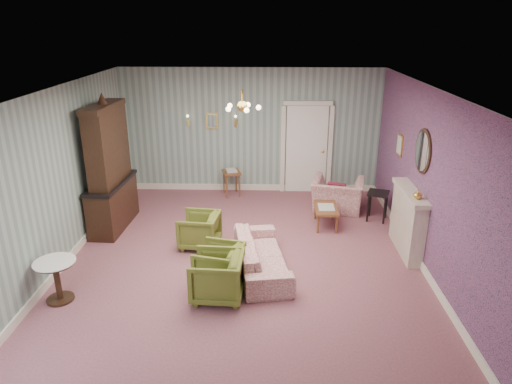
{
  "coord_description": "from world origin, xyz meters",
  "views": [
    {
      "loc": [
        0.4,
        -7.08,
        3.9
      ],
      "look_at": [
        0.2,
        0.4,
        1.1
      ],
      "focal_mm": 32.49,
      "sensor_mm": 36.0,
      "label": 1
    }
  ],
  "objects_px": {
    "wingback_chair": "(338,190)",
    "pedestal_table": "(57,281)",
    "sofa_chintz": "(261,250)",
    "fireplace": "(408,221)",
    "olive_chair_a": "(217,275)",
    "coffee_table": "(326,216)",
    "olive_chair_c": "(199,228)",
    "olive_chair_b": "(219,263)",
    "side_table_black": "(377,206)",
    "dresser": "(108,164)"
  },
  "relations": [
    {
      "from": "wingback_chair",
      "to": "pedestal_table",
      "type": "bearing_deg",
      "value": 51.59
    },
    {
      "from": "sofa_chintz",
      "to": "fireplace",
      "type": "xyz_separation_m",
      "value": [
        2.55,
        0.75,
        0.21
      ]
    },
    {
      "from": "olive_chair_a",
      "to": "coffee_table",
      "type": "distance_m",
      "value": 3.22
    },
    {
      "from": "olive_chair_a",
      "to": "olive_chair_c",
      "type": "relative_size",
      "value": 1.09
    },
    {
      "from": "olive_chair_c",
      "to": "wingback_chair",
      "type": "relative_size",
      "value": 0.66
    },
    {
      "from": "olive_chair_a",
      "to": "olive_chair_b",
      "type": "relative_size",
      "value": 1.09
    },
    {
      "from": "pedestal_table",
      "to": "wingback_chair",
      "type": "bearing_deg",
      "value": 38.22
    },
    {
      "from": "coffee_table",
      "to": "pedestal_table",
      "type": "xyz_separation_m",
      "value": [
        -4.21,
        -2.73,
        0.12
      ]
    },
    {
      "from": "olive_chair_a",
      "to": "pedestal_table",
      "type": "xyz_separation_m",
      "value": [
        -2.32,
        -0.14,
        -0.06
      ]
    },
    {
      "from": "fireplace",
      "to": "side_table_black",
      "type": "xyz_separation_m",
      "value": [
        -0.21,
        1.36,
        -0.27
      ]
    },
    {
      "from": "wingback_chair",
      "to": "sofa_chintz",
      "type": "bearing_deg",
      "value": 72.11
    },
    {
      "from": "olive_chair_b",
      "to": "sofa_chintz",
      "type": "relative_size",
      "value": 0.37
    },
    {
      "from": "olive_chair_a",
      "to": "dresser",
      "type": "distance_m",
      "value": 3.51
    },
    {
      "from": "fireplace",
      "to": "olive_chair_c",
      "type": "bearing_deg",
      "value": 178.49
    },
    {
      "from": "side_table_black",
      "to": "pedestal_table",
      "type": "height_order",
      "value": "pedestal_table"
    },
    {
      "from": "coffee_table",
      "to": "olive_chair_c",
      "type": "bearing_deg",
      "value": -158.61
    },
    {
      "from": "olive_chair_a",
      "to": "sofa_chintz",
      "type": "bearing_deg",
      "value": 144.83
    },
    {
      "from": "olive_chair_a",
      "to": "pedestal_table",
      "type": "height_order",
      "value": "olive_chair_a"
    },
    {
      "from": "wingback_chair",
      "to": "side_table_black",
      "type": "distance_m",
      "value": 0.92
    },
    {
      "from": "sofa_chintz",
      "to": "dresser",
      "type": "distance_m",
      "value": 3.52
    },
    {
      "from": "olive_chair_b",
      "to": "coffee_table",
      "type": "bearing_deg",
      "value": 152.61
    },
    {
      "from": "coffee_table",
      "to": "side_table_black",
      "type": "bearing_deg",
      "value": 16.6
    },
    {
      "from": "olive_chair_c",
      "to": "fireplace",
      "type": "height_order",
      "value": "fireplace"
    },
    {
      "from": "olive_chair_a",
      "to": "olive_chair_c",
      "type": "xyz_separation_m",
      "value": [
        -0.5,
        1.65,
        -0.03
      ]
    },
    {
      "from": "olive_chair_a",
      "to": "fireplace",
      "type": "bearing_deg",
      "value": 119.15
    },
    {
      "from": "dresser",
      "to": "coffee_table",
      "type": "xyz_separation_m",
      "value": [
        4.21,
        0.12,
        -1.09
      ]
    },
    {
      "from": "sofa_chintz",
      "to": "side_table_black",
      "type": "xyz_separation_m",
      "value": [
        2.34,
        2.11,
        -0.06
      ]
    },
    {
      "from": "olive_chair_c",
      "to": "coffee_table",
      "type": "bearing_deg",
      "value": 118.07
    },
    {
      "from": "side_table_black",
      "to": "sofa_chintz",
      "type": "bearing_deg",
      "value": -138.04
    },
    {
      "from": "sofa_chintz",
      "to": "fireplace",
      "type": "bearing_deg",
      "value": -83.08
    },
    {
      "from": "olive_chair_b",
      "to": "sofa_chintz",
      "type": "bearing_deg",
      "value": 135.91
    },
    {
      "from": "olive_chair_c",
      "to": "sofa_chintz",
      "type": "distance_m",
      "value": 1.42
    },
    {
      "from": "olive_chair_b",
      "to": "wingback_chair",
      "type": "height_order",
      "value": "wingback_chair"
    },
    {
      "from": "side_table_black",
      "to": "pedestal_table",
      "type": "relative_size",
      "value": 0.95
    },
    {
      "from": "fireplace",
      "to": "pedestal_table",
      "type": "xyz_separation_m",
      "value": [
        -5.51,
        -1.7,
        -0.26
      ]
    },
    {
      "from": "olive_chair_a",
      "to": "olive_chair_b",
      "type": "height_order",
      "value": "olive_chair_a"
    },
    {
      "from": "coffee_table",
      "to": "side_table_black",
      "type": "xyz_separation_m",
      "value": [
        1.09,
        0.32,
        0.1
      ]
    },
    {
      "from": "olive_chair_b",
      "to": "side_table_black",
      "type": "distance_m",
      "value": 3.91
    },
    {
      "from": "sofa_chintz",
      "to": "pedestal_table",
      "type": "bearing_deg",
      "value": 98.48
    },
    {
      "from": "sofa_chintz",
      "to": "fireplace",
      "type": "distance_m",
      "value": 2.67
    },
    {
      "from": "olive_chair_a",
      "to": "dresser",
      "type": "xyz_separation_m",
      "value": [
        -2.32,
        2.47,
        0.92
      ]
    },
    {
      "from": "sofa_chintz",
      "to": "coffee_table",
      "type": "bearing_deg",
      "value": -44.56
    },
    {
      "from": "olive_chair_c",
      "to": "pedestal_table",
      "type": "bearing_deg",
      "value": -38.68
    },
    {
      "from": "fireplace",
      "to": "side_table_black",
      "type": "distance_m",
      "value": 1.4
    },
    {
      "from": "olive_chair_b",
      "to": "pedestal_table",
      "type": "xyz_separation_m",
      "value": [
        -2.31,
        -0.54,
        -0.03
      ]
    },
    {
      "from": "olive_chair_b",
      "to": "olive_chair_c",
      "type": "bearing_deg",
      "value": -145.08
    },
    {
      "from": "sofa_chintz",
      "to": "wingback_chair",
      "type": "relative_size",
      "value": 1.77
    },
    {
      "from": "olive_chair_a",
      "to": "dresser",
      "type": "relative_size",
      "value": 0.29
    },
    {
      "from": "wingback_chair",
      "to": "coffee_table",
      "type": "bearing_deg",
      "value": 81.37
    },
    {
      "from": "sofa_chintz",
      "to": "side_table_black",
      "type": "bearing_deg",
      "value": -57.42
    }
  ]
}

